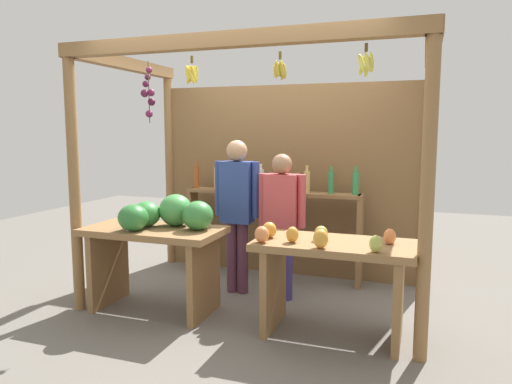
{
  "coord_description": "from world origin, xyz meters",
  "views": [
    {
      "loc": [
        1.48,
        -4.37,
        1.66
      ],
      "look_at": [
        0.0,
        -0.17,
        1.09
      ],
      "focal_mm": 33.29,
      "sensor_mm": 36.0,
      "label": 1
    }
  ],
  "objects": [
    {
      "name": "market_stall",
      "position": [
        -0.0,
        0.41,
        1.4
      ],
      "size": [
        3.15,
        1.84,
        2.43
      ],
      "color": "olive",
      "rests_on": "ground"
    },
    {
      "name": "bottle_shelf_unit",
      "position": [
        -0.11,
        0.65,
        0.81
      ],
      "size": [
        2.02,
        0.22,
        1.35
      ],
      "color": "olive",
      "rests_on": "ground"
    },
    {
      "name": "ground_plane",
      "position": [
        0.0,
        0.0,
        0.0
      ],
      "size": [
        12.0,
        12.0,
        0.0
      ],
      "primitive_type": "plane",
      "color": "slate",
      "rests_on": "ground"
    },
    {
      "name": "fruit_counter_left",
      "position": [
        -0.78,
        -0.63,
        0.72
      ],
      "size": [
        1.27,
        0.69,
        1.08
      ],
      "color": "olive",
      "rests_on": "ground"
    },
    {
      "name": "vendor_man",
      "position": [
        -0.29,
        0.07,
        0.94
      ],
      "size": [
        0.48,
        0.21,
        1.58
      ],
      "rotation": [
        0.0,
        0.0,
        0.1
      ],
      "color": "#593044",
      "rests_on": "ground"
    },
    {
      "name": "fruit_counter_right",
      "position": [
        0.82,
        -0.66,
        0.58
      ],
      "size": [
        1.27,
        0.65,
        0.93
      ],
      "color": "olive",
      "rests_on": "ground"
    },
    {
      "name": "vendor_woman",
      "position": [
        0.2,
        0.03,
        0.86
      ],
      "size": [
        0.48,
        0.2,
        1.45
      ],
      "rotation": [
        0.0,
        0.0,
        -0.19
      ],
      "color": "navy",
      "rests_on": "ground"
    }
  ]
}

